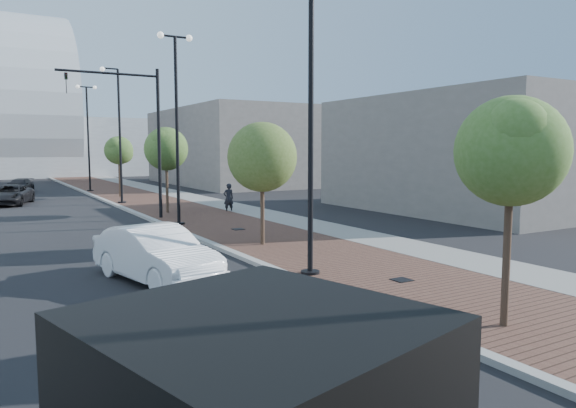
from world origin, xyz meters
TOP-DOWN VIEW (x-y plane):
  - sidewalk at (3.50, 40.00)m, footprint 7.00×140.00m
  - concrete_strip at (6.20, 40.00)m, footprint 2.40×140.00m
  - curb at (0.00, 40.00)m, footprint 0.30×140.00m
  - white_sedan at (-3.50, 11.83)m, footprint 2.75×5.11m
  - dark_car_mid at (-6.08, 37.63)m, footprint 3.62×5.38m
  - dark_car_far at (-4.82, 48.50)m, footprint 2.89×4.46m
  - pedestrian at (4.99, 25.90)m, footprint 0.64×0.42m
  - streetlight_1 at (0.49, 10.00)m, footprint 1.44×0.56m
  - streetlight_2 at (0.60, 22.00)m, footprint 1.72×0.56m
  - streetlight_3 at (0.49, 34.00)m, footprint 1.44×0.56m
  - streetlight_4 at (0.60, 46.00)m, footprint 1.72×0.56m
  - traffic_mast at (-0.30, 25.00)m, footprint 5.09×0.20m
  - tree_0 at (1.65, 4.02)m, footprint 2.32×2.26m
  - tree_1 at (1.65, 15.02)m, footprint 2.67×2.67m
  - tree_2 at (1.65, 27.02)m, footprint 2.53×2.50m
  - tree_3 at (1.65, 39.02)m, footprint 2.25×2.18m
  - convention_center at (-2.00, 85.00)m, footprint 50.00×30.00m
  - commercial_block_ne at (16.00, 50.00)m, footprint 12.00×22.00m
  - commercial_block_e at (18.00, 20.00)m, footprint 10.00×16.00m
  - utility_cover_1 at (2.40, 8.00)m, footprint 0.50×0.50m
  - utility_cover_2 at (2.40, 19.00)m, footprint 0.50×0.50m

SIDE VIEW (x-z plane):
  - sidewalk at x=3.50m, z-range 0.00..0.12m
  - concrete_strip at x=6.20m, z-range 0.00..0.13m
  - curb at x=0.00m, z-range 0.00..0.14m
  - utility_cover_1 at x=2.40m, z-range 0.12..0.14m
  - utility_cover_2 at x=2.40m, z-range 0.12..0.14m
  - dark_car_far at x=-4.82m, z-range 0.00..1.20m
  - dark_car_mid at x=-6.08m, z-range 0.00..1.37m
  - white_sedan at x=-3.50m, z-range 0.00..1.60m
  - pedestrian at x=4.99m, z-range 0.00..1.76m
  - tree_1 at x=1.65m, z-range 1.07..5.91m
  - commercial_block_e at x=18.00m, z-range 0.00..7.00m
  - tree_3 at x=1.65m, z-range 1.28..6.06m
  - tree_0 at x=1.65m, z-range 1.31..6.20m
  - tree_2 at x=1.65m, z-range 1.26..6.32m
  - commercial_block_ne at x=16.00m, z-range 0.00..8.00m
  - streetlight_1 at x=0.49m, z-range -0.26..8.95m
  - streetlight_3 at x=0.49m, z-range -0.26..8.95m
  - streetlight_2 at x=0.60m, z-range 0.18..9.46m
  - streetlight_4 at x=0.60m, z-range 0.18..9.46m
  - traffic_mast at x=-0.30m, z-range 0.98..8.98m
  - convention_center at x=-2.00m, z-range -19.00..31.00m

